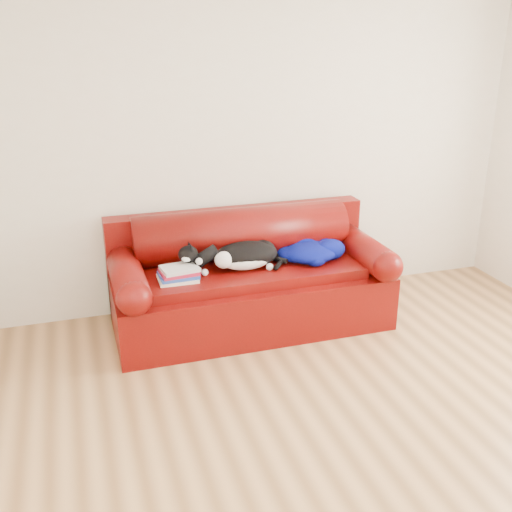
{
  "coord_description": "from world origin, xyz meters",
  "views": [
    {
      "loc": [
        -1.46,
        -2.58,
        2.19
      ],
      "look_at": [
        -0.21,
        1.35,
        0.63
      ],
      "focal_mm": 42.0,
      "sensor_mm": 36.0,
      "label": 1
    }
  ],
  "objects_px": {
    "cat": "(245,256)",
    "book_stack": "(179,274)",
    "sofa_base": "(250,296)",
    "blanket": "(311,251)"
  },
  "relations": [
    {
      "from": "book_stack",
      "to": "blanket",
      "type": "height_order",
      "value": "blanket"
    },
    {
      "from": "book_stack",
      "to": "sofa_base",
      "type": "bearing_deg",
      "value": 12.08
    },
    {
      "from": "sofa_base",
      "to": "cat",
      "type": "bearing_deg",
      "value": -136.07
    },
    {
      "from": "cat",
      "to": "book_stack",
      "type": "bearing_deg",
      "value": 178.62
    },
    {
      "from": "sofa_base",
      "to": "book_stack",
      "type": "distance_m",
      "value": 0.67
    },
    {
      "from": "book_stack",
      "to": "cat",
      "type": "height_order",
      "value": "cat"
    },
    {
      "from": "sofa_base",
      "to": "book_stack",
      "type": "height_order",
      "value": "book_stack"
    },
    {
      "from": "sofa_base",
      "to": "blanket",
      "type": "xyz_separation_m",
      "value": [
        0.49,
        -0.02,
        0.33
      ]
    },
    {
      "from": "book_stack",
      "to": "blanket",
      "type": "distance_m",
      "value": 1.08
    },
    {
      "from": "sofa_base",
      "to": "cat",
      "type": "xyz_separation_m",
      "value": [
        -0.05,
        -0.05,
        0.36
      ]
    }
  ]
}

